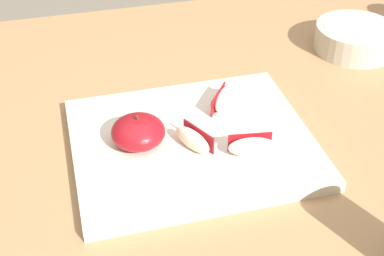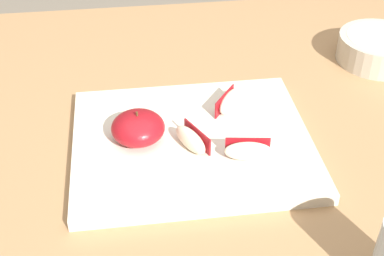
{
  "view_description": "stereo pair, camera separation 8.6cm",
  "coord_description": "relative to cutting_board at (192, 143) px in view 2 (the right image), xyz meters",
  "views": [
    {
      "loc": [
        -0.23,
        -0.74,
        1.33
      ],
      "look_at": [
        -0.06,
        -0.07,
        0.81
      ],
      "focal_mm": 50.72,
      "sensor_mm": 36.0,
      "label": 1
    },
    {
      "loc": [
        -0.15,
        -0.75,
        1.33
      ],
      "look_at": [
        -0.06,
        -0.07,
        0.81
      ],
      "focal_mm": 50.72,
      "sensor_mm": 36.0,
      "label": 2
    }
  ],
  "objects": [
    {
      "name": "apple_wedge_front",
      "position": [
        -0.0,
        -0.02,
        0.03
      ],
      "size": [
        0.06,
        0.08,
        0.03
      ],
      "color": "beige",
      "rests_on": "cutting_board"
    },
    {
      "name": "ceramic_fruit_bowl",
      "position": [
        0.41,
        0.23,
        0.02
      ],
      "size": [
        0.17,
        0.17,
        0.05
      ],
      "color": "#BCB29E",
      "rests_on": "dining_table"
    },
    {
      "name": "apple_wedge_middle",
      "position": [
        0.08,
        -0.06,
        0.03
      ],
      "size": [
        0.08,
        0.04,
        0.03
      ],
      "color": "beige",
      "rests_on": "cutting_board"
    },
    {
      "name": "apple_wedge_back",
      "position": [
        0.08,
        0.07,
        0.03
      ],
      "size": [
        0.06,
        0.07,
        0.03
      ],
      "color": "beige",
      "rests_on": "cutting_board"
    },
    {
      "name": "dining_table",
      "position": [
        0.06,
        0.07,
        -0.1
      ],
      "size": [
        1.48,
        0.97,
        0.77
      ],
      "color": "#9E754C",
      "rests_on": "ground_plane"
    },
    {
      "name": "apple_half_skin_up",
      "position": [
        -0.09,
        0.01,
        0.03
      ],
      "size": [
        0.09,
        0.09,
        0.05
      ],
      "color": "maroon",
      "rests_on": "cutting_board"
    },
    {
      "name": "cutting_board",
      "position": [
        0.0,
        0.0,
        0.0
      ],
      "size": [
        0.38,
        0.32,
        0.02
      ],
      "color": "beige",
      "rests_on": "dining_table"
    }
  ]
}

